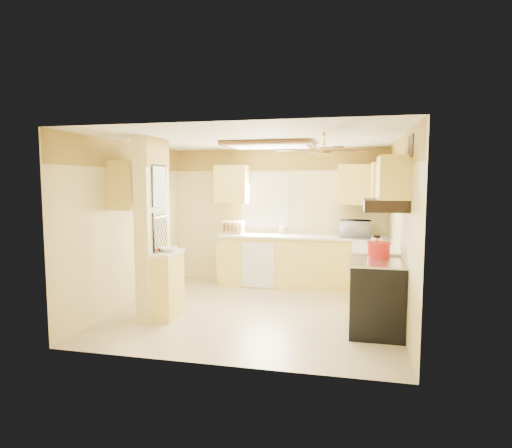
% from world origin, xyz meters
% --- Properties ---
extents(floor, '(4.00, 4.00, 0.00)m').
position_xyz_m(floor, '(0.00, 0.00, 0.00)').
color(floor, '#C4B288').
rests_on(floor, ground).
extents(ceiling, '(4.00, 4.00, 0.00)m').
position_xyz_m(ceiling, '(0.00, 0.00, 2.50)').
color(ceiling, white).
rests_on(ceiling, wall_back).
extents(wall_back, '(4.00, 0.00, 4.00)m').
position_xyz_m(wall_back, '(0.00, 1.90, 1.25)').
color(wall_back, beige).
rests_on(wall_back, floor).
extents(wall_front, '(4.00, 0.00, 4.00)m').
position_xyz_m(wall_front, '(0.00, -1.90, 1.25)').
color(wall_front, beige).
rests_on(wall_front, floor).
extents(wall_left, '(0.00, 3.80, 3.80)m').
position_xyz_m(wall_left, '(-2.00, 0.00, 1.25)').
color(wall_left, beige).
rests_on(wall_left, floor).
extents(wall_right, '(0.00, 3.80, 3.80)m').
position_xyz_m(wall_right, '(2.00, 0.00, 1.25)').
color(wall_right, beige).
rests_on(wall_right, floor).
extents(wallpaper_border, '(4.00, 0.02, 0.40)m').
position_xyz_m(wallpaper_border, '(0.00, 1.88, 2.30)').
color(wallpaper_border, gold).
rests_on(wallpaper_border, wall_back).
extents(partition_column, '(0.20, 0.70, 2.50)m').
position_xyz_m(partition_column, '(-1.35, -0.55, 1.25)').
color(partition_column, beige).
rests_on(partition_column, floor).
extents(partition_ledge, '(0.25, 0.55, 0.90)m').
position_xyz_m(partition_ledge, '(-1.13, -0.55, 0.45)').
color(partition_ledge, '#EBD159').
rests_on(partition_ledge, floor).
extents(ledge_top, '(0.28, 0.58, 0.04)m').
position_xyz_m(ledge_top, '(-1.13, -0.55, 0.92)').
color(ledge_top, silver).
rests_on(ledge_top, partition_ledge).
extents(lower_cabinets_back, '(3.00, 0.60, 0.90)m').
position_xyz_m(lower_cabinets_back, '(0.50, 1.60, 0.45)').
color(lower_cabinets_back, '#EBD159').
rests_on(lower_cabinets_back, floor).
extents(lower_cabinets_right, '(0.60, 1.40, 0.90)m').
position_xyz_m(lower_cabinets_right, '(1.70, 0.60, 0.45)').
color(lower_cabinets_right, '#EBD159').
rests_on(lower_cabinets_right, floor).
extents(countertop_back, '(3.04, 0.64, 0.04)m').
position_xyz_m(countertop_back, '(0.50, 1.59, 0.92)').
color(countertop_back, silver).
rests_on(countertop_back, lower_cabinets_back).
extents(countertop_right, '(0.64, 1.44, 0.04)m').
position_xyz_m(countertop_right, '(1.69, 0.60, 0.92)').
color(countertop_right, silver).
rests_on(countertop_right, lower_cabinets_right).
extents(dishwasher_panel, '(0.58, 0.02, 0.80)m').
position_xyz_m(dishwasher_panel, '(-0.25, 1.29, 0.43)').
color(dishwasher_panel, white).
rests_on(dishwasher_panel, lower_cabinets_back).
extents(window, '(0.92, 0.02, 1.02)m').
position_xyz_m(window, '(-0.25, 1.89, 1.55)').
color(window, white).
rests_on(window, wall_back).
extents(upper_cab_back_left, '(0.60, 0.35, 0.70)m').
position_xyz_m(upper_cab_back_left, '(-0.85, 1.72, 1.85)').
color(upper_cab_back_left, '#EBD159').
rests_on(upper_cab_back_left, wall_back).
extents(upper_cab_back_right, '(0.90, 0.35, 0.70)m').
position_xyz_m(upper_cab_back_right, '(1.55, 1.72, 1.85)').
color(upper_cab_back_right, '#EBD159').
rests_on(upper_cab_back_right, wall_back).
extents(upper_cab_right, '(0.35, 1.00, 0.70)m').
position_xyz_m(upper_cab_right, '(1.82, 1.25, 1.85)').
color(upper_cab_right, '#EBD159').
rests_on(upper_cab_right, wall_right).
extents(upper_cab_left_wall, '(0.35, 0.75, 0.70)m').
position_xyz_m(upper_cab_left_wall, '(-1.82, -0.25, 1.85)').
color(upper_cab_left_wall, '#EBD159').
rests_on(upper_cab_left_wall, wall_left).
extents(upper_cab_over_stove, '(0.35, 0.76, 0.52)m').
position_xyz_m(upper_cab_over_stove, '(1.82, -0.55, 1.95)').
color(upper_cab_over_stove, '#EBD159').
rests_on(upper_cab_over_stove, wall_right).
extents(stove, '(0.68, 0.77, 0.92)m').
position_xyz_m(stove, '(1.67, -0.55, 0.46)').
color(stove, black).
rests_on(stove, floor).
extents(range_hood, '(0.50, 0.76, 0.14)m').
position_xyz_m(range_hood, '(1.74, -0.55, 1.62)').
color(range_hood, black).
rests_on(range_hood, upper_cab_over_stove).
extents(poster_menu, '(0.02, 0.42, 0.57)m').
position_xyz_m(poster_menu, '(-1.24, -0.55, 1.85)').
color(poster_menu, black).
rests_on(poster_menu, partition_column).
extents(poster_nashville, '(0.02, 0.42, 0.57)m').
position_xyz_m(poster_nashville, '(-1.24, -0.55, 1.20)').
color(poster_nashville, black).
rests_on(poster_nashville, partition_column).
extents(ceiling_light_panel, '(1.35, 0.95, 0.06)m').
position_xyz_m(ceiling_light_panel, '(0.10, 0.50, 2.46)').
color(ceiling_light_panel, brown).
rests_on(ceiling_light_panel, ceiling).
extents(ceiling_fan, '(1.15, 1.15, 0.26)m').
position_xyz_m(ceiling_fan, '(1.00, -0.70, 2.29)').
color(ceiling_fan, gold).
rests_on(ceiling_fan, ceiling).
extents(vent_grate, '(0.02, 0.40, 0.25)m').
position_xyz_m(vent_grate, '(1.98, -0.90, 2.30)').
color(vent_grate, black).
rests_on(vent_grate, wall_right).
extents(microwave, '(0.54, 0.37, 0.29)m').
position_xyz_m(microwave, '(1.42, 1.57, 1.09)').
color(microwave, white).
rests_on(microwave, countertop_back).
extents(bowl, '(0.26, 0.26, 0.06)m').
position_xyz_m(bowl, '(-1.12, -0.54, 0.97)').
color(bowl, white).
rests_on(bowl, ledge_top).
extents(dutch_oven, '(0.31, 0.31, 0.20)m').
position_xyz_m(dutch_oven, '(1.70, -0.26, 1.02)').
color(dutch_oven, red).
rests_on(dutch_oven, stove).
extents(kettle, '(0.14, 0.14, 0.22)m').
position_xyz_m(kettle, '(1.70, 0.11, 1.04)').
color(kettle, silver).
rests_on(kettle, countertop_right).
extents(dish_rack, '(0.43, 0.34, 0.23)m').
position_xyz_m(dish_rack, '(-0.80, 1.64, 1.02)').
color(dish_rack, '#D3B679').
rests_on(dish_rack, countertop_back).
extents(utensil_crock, '(0.10, 0.10, 0.21)m').
position_xyz_m(utensil_crock, '(0.11, 1.74, 1.01)').
color(utensil_crock, white).
rests_on(utensil_crock, countertop_back).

